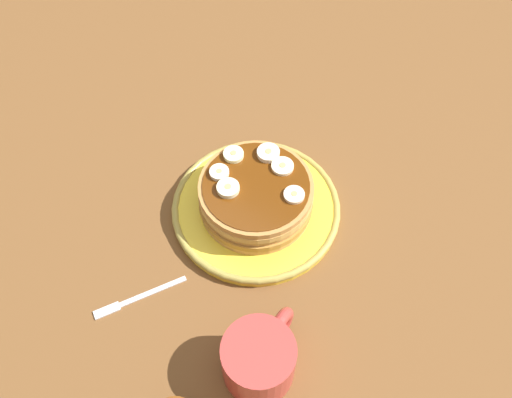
% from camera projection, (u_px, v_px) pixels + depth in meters
% --- Properties ---
extents(ground_plane, '(1.40, 1.40, 0.03)m').
position_uv_depth(ground_plane, '(256.00, 217.00, 0.84)').
color(ground_plane, brown).
extents(plate, '(0.25, 0.25, 0.02)m').
position_uv_depth(plate, '(256.00, 208.00, 0.82)').
color(plate, yellow).
rests_on(plate, ground_plane).
extents(pancake_stack, '(0.17, 0.17, 0.05)m').
position_uv_depth(pancake_stack, '(258.00, 196.00, 0.79)').
color(pancake_stack, tan).
rests_on(pancake_stack, plate).
extents(banana_slice_0, '(0.03, 0.03, 0.01)m').
position_uv_depth(banana_slice_0, '(233.00, 155.00, 0.79)').
color(banana_slice_0, '#F3F3B6').
rests_on(banana_slice_0, pancake_stack).
extents(banana_slice_1, '(0.03, 0.03, 0.01)m').
position_uv_depth(banana_slice_1, '(228.00, 188.00, 0.76)').
color(banana_slice_1, '#F0E7B6').
rests_on(banana_slice_1, pancake_stack).
extents(banana_slice_2, '(0.03, 0.03, 0.01)m').
position_uv_depth(banana_slice_2, '(219.00, 173.00, 0.78)').
color(banana_slice_2, '#F9E9C5').
rests_on(banana_slice_2, pancake_stack).
extents(banana_slice_3, '(0.03, 0.03, 0.01)m').
position_uv_depth(banana_slice_3, '(282.00, 167.00, 0.78)').
color(banana_slice_3, '#FEE9BC').
rests_on(banana_slice_3, pancake_stack).
extents(banana_slice_4, '(0.03, 0.03, 0.01)m').
position_uv_depth(banana_slice_4, '(294.00, 195.00, 0.75)').
color(banana_slice_4, '#FDE1BB').
rests_on(banana_slice_4, pancake_stack).
extents(banana_slice_5, '(0.03, 0.03, 0.01)m').
position_uv_depth(banana_slice_5, '(268.00, 153.00, 0.79)').
color(banana_slice_5, '#F4E1C0').
rests_on(banana_slice_5, pancake_stack).
extents(coffee_mug, '(0.12, 0.09, 0.08)m').
position_uv_depth(coffee_mug, '(260.00, 358.00, 0.66)').
color(coffee_mug, '#B23833').
rests_on(coffee_mug, ground_plane).
extents(fork, '(0.11, 0.08, 0.01)m').
position_uv_depth(fork, '(135.00, 299.00, 0.74)').
color(fork, silver).
rests_on(fork, ground_plane).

